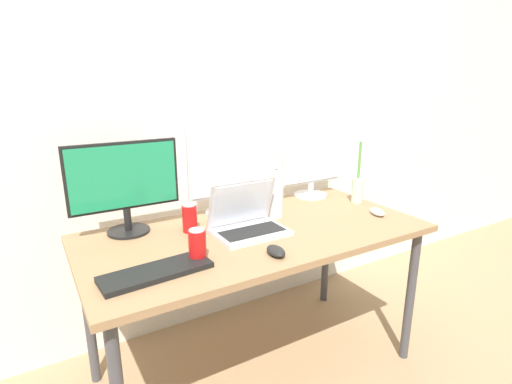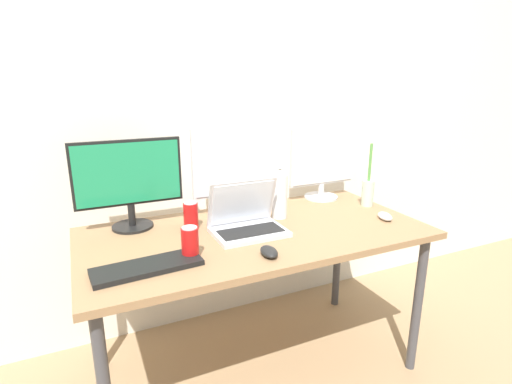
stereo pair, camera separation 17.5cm
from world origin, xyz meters
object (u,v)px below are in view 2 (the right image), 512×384
(monitor_center, at_px, (230,169))
(mouse_by_keyboard, at_px, (385,216))
(keyboard_main, at_px, (147,267))
(monitor_left, at_px, (129,180))
(laptop_silver, at_px, (247,220))
(soda_can_near_keyboard, at_px, (191,216))
(monitor_right, at_px, (323,162))
(bamboo_vase, at_px, (368,191))
(water_bottle, at_px, (280,193))
(work_desk, at_px, (256,244))
(mouse_by_laptop, at_px, (269,252))
(soda_can_by_laptop, at_px, (190,243))

(monitor_center, height_order, mouse_by_keyboard, monitor_center)
(monitor_center, bearing_deg, keyboard_main, -137.20)
(keyboard_main, bearing_deg, monitor_left, 83.97)
(laptop_silver, bearing_deg, mouse_by_keyboard, -10.97)
(mouse_by_keyboard, distance_m, soda_can_near_keyboard, 0.93)
(monitor_left, relative_size, monitor_right, 1.17)
(monitor_left, bearing_deg, laptop_silver, -30.61)
(monitor_right, height_order, bamboo_vase, monitor_right)
(keyboard_main, distance_m, bamboo_vase, 1.24)
(mouse_by_keyboard, bearing_deg, monitor_left, 177.75)
(water_bottle, bearing_deg, monitor_left, 166.83)
(monitor_right, distance_m, keyboard_main, 1.18)
(keyboard_main, xyz_separation_m, mouse_by_keyboard, (1.14, 0.05, 0.01))
(work_desk, xyz_separation_m, laptop_silver, (-0.05, -0.00, 0.12))
(monitor_center, distance_m, laptop_silver, 0.33)
(work_desk, distance_m, water_bottle, 0.28)
(work_desk, bearing_deg, mouse_by_laptop, -103.96)
(keyboard_main, xyz_separation_m, bamboo_vase, (1.21, 0.26, 0.07))
(keyboard_main, relative_size, mouse_by_keyboard, 3.78)
(bamboo_vase, bearing_deg, water_bottle, 176.44)
(mouse_by_keyboard, relative_size, soda_can_by_laptop, 0.81)
(mouse_by_laptop, bearing_deg, monitor_center, 91.60)
(monitor_right, xyz_separation_m, mouse_by_keyboard, (0.08, -0.43, -0.19))
(keyboard_main, bearing_deg, bamboo_vase, 7.82)
(monitor_right, bearing_deg, soda_can_near_keyboard, -168.97)
(laptop_silver, distance_m, keyboard_main, 0.50)
(monitor_center, relative_size, water_bottle, 1.62)
(soda_can_near_keyboard, bearing_deg, bamboo_vase, -3.81)
(work_desk, bearing_deg, monitor_right, 28.55)
(monitor_center, height_order, monitor_right, monitor_center)
(monitor_left, xyz_separation_m, soda_can_by_laptop, (0.15, -0.42, -0.17))
(water_bottle, bearing_deg, monitor_center, 137.59)
(mouse_by_keyboard, bearing_deg, mouse_by_laptop, -152.24)
(water_bottle, bearing_deg, soda_can_near_keyboard, 175.89)
(work_desk, relative_size, bamboo_vase, 4.56)
(laptop_silver, relative_size, bamboo_vase, 0.94)
(mouse_by_laptop, bearing_deg, work_desk, 83.09)
(monitor_left, xyz_separation_m, mouse_by_laptop, (0.44, -0.53, -0.21))
(monitor_left, height_order, keyboard_main, monitor_left)
(monitor_center, relative_size, soda_can_near_keyboard, 3.44)
(monitor_center, bearing_deg, monitor_right, 1.60)
(laptop_silver, xyz_separation_m, keyboard_main, (-0.47, -0.18, -0.04))
(monitor_center, bearing_deg, bamboo_vase, -16.22)
(soda_can_by_laptop, bearing_deg, keyboard_main, -170.85)
(soda_can_by_laptop, height_order, bamboo_vase, bamboo_vase)
(soda_can_by_laptop, bearing_deg, soda_can_near_keyboard, 73.69)
(monitor_left, bearing_deg, mouse_by_keyboard, -19.47)
(soda_can_near_keyboard, bearing_deg, keyboard_main, -128.23)
(mouse_by_keyboard, xyz_separation_m, water_bottle, (-0.45, 0.24, 0.11))
(laptop_silver, bearing_deg, soda_can_near_keyboard, 146.47)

